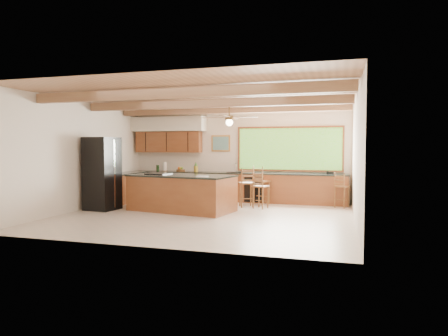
% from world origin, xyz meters
% --- Properties ---
extents(ground, '(7.20, 7.20, 0.00)m').
position_xyz_m(ground, '(0.00, 0.00, 0.00)').
color(ground, beige).
rests_on(ground, ground).
extents(room_shell, '(7.27, 6.54, 3.02)m').
position_xyz_m(room_shell, '(-0.17, 0.65, 2.21)').
color(room_shell, beige).
rests_on(room_shell, ground).
extents(counter_run, '(7.12, 3.10, 1.25)m').
position_xyz_m(counter_run, '(-0.82, 2.52, 0.46)').
color(counter_run, brown).
rests_on(counter_run, ground).
extents(island, '(2.99, 1.78, 1.00)m').
position_xyz_m(island, '(-0.87, 0.60, 0.49)').
color(island, brown).
rests_on(island, ground).
extents(refrigerator, '(0.85, 0.83, 2.00)m').
position_xyz_m(refrigerator, '(-3.05, 0.17, 1.00)').
color(refrigerator, black).
rests_on(refrigerator, ground).
extents(bar_stool_a, '(0.47, 0.47, 1.03)m').
position_xyz_m(bar_stool_a, '(1.11, 1.54, 0.61)').
color(bar_stool_a, brown).
rests_on(bar_stool_a, ground).
extents(bar_stool_b, '(0.54, 0.54, 1.14)m').
position_xyz_m(bar_stool_b, '(0.65, 1.72, 0.68)').
color(bar_stool_b, brown).
rests_on(bar_stool_b, ground).
extents(bar_stool_c, '(0.55, 0.56, 1.16)m').
position_xyz_m(bar_stool_c, '(0.97, 2.39, 0.69)').
color(bar_stool_c, brown).
rests_on(bar_stool_c, ground).
extents(bar_stool_d, '(0.47, 0.48, 0.99)m').
position_xyz_m(bar_stool_d, '(3.30, 2.40, 0.59)').
color(bar_stool_d, brown).
rests_on(bar_stool_d, ground).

